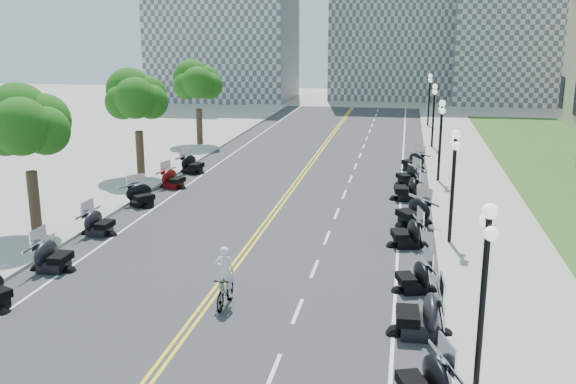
# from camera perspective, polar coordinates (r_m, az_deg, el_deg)

# --- Properties ---
(ground) EXTENTS (160.00, 160.00, 0.00)m
(ground) POSITION_cam_1_polar(r_m,az_deg,el_deg) (26.14, -4.63, -6.37)
(ground) COLOR gray
(road) EXTENTS (16.00, 90.00, 0.01)m
(road) POSITION_cam_1_polar(r_m,az_deg,el_deg) (35.43, -0.45, -0.78)
(road) COLOR #333335
(road) RESTS_ON ground
(centerline_yellow_a) EXTENTS (0.12, 90.00, 0.00)m
(centerline_yellow_a) POSITION_cam_1_polar(r_m,az_deg,el_deg) (35.45, -0.64, -0.76)
(centerline_yellow_a) COLOR yellow
(centerline_yellow_a) RESTS_ON road
(centerline_yellow_b) EXTENTS (0.12, 90.00, 0.00)m
(centerline_yellow_b) POSITION_cam_1_polar(r_m,az_deg,el_deg) (35.41, -0.26, -0.78)
(centerline_yellow_b) COLOR yellow
(centerline_yellow_b) RESTS_ON road
(edge_line_north) EXTENTS (0.12, 90.00, 0.00)m
(edge_line_north) POSITION_cam_1_polar(r_m,az_deg,el_deg) (34.83, 9.95, -1.25)
(edge_line_north) COLOR white
(edge_line_north) RESTS_ON road
(edge_line_south) EXTENTS (0.12, 90.00, 0.00)m
(edge_line_south) POSITION_cam_1_polar(r_m,az_deg,el_deg) (37.14, -10.19, -0.29)
(edge_line_south) COLOR white
(edge_line_south) RESTS_ON road
(lane_dash_4) EXTENTS (0.12, 2.00, 0.00)m
(lane_dash_4) POSITION_cam_1_polar(r_m,az_deg,el_deg) (18.39, -1.32, -15.66)
(lane_dash_4) COLOR white
(lane_dash_4) RESTS_ON road
(lane_dash_5) EXTENTS (0.12, 2.00, 0.00)m
(lane_dash_5) POSITION_cam_1_polar(r_m,az_deg,el_deg) (21.89, 0.85, -10.53)
(lane_dash_5) COLOR white
(lane_dash_5) RESTS_ON road
(lane_dash_6) EXTENTS (0.12, 2.00, 0.00)m
(lane_dash_6) POSITION_cam_1_polar(r_m,az_deg,el_deg) (25.53, 2.37, -6.82)
(lane_dash_6) COLOR white
(lane_dash_6) RESTS_ON road
(lane_dash_7) EXTENTS (0.12, 2.00, 0.00)m
(lane_dash_7) POSITION_cam_1_polar(r_m,az_deg,el_deg) (29.27, 3.49, -4.05)
(lane_dash_7) COLOR white
(lane_dash_7) RESTS_ON road
(lane_dash_8) EXTENTS (0.12, 2.00, 0.00)m
(lane_dash_8) POSITION_cam_1_polar(r_m,az_deg,el_deg) (33.07, 4.35, -1.91)
(lane_dash_8) COLOR white
(lane_dash_8) RESTS_ON road
(lane_dash_9) EXTENTS (0.12, 2.00, 0.00)m
(lane_dash_9) POSITION_cam_1_polar(r_m,az_deg,el_deg) (36.91, 5.02, -0.21)
(lane_dash_9) COLOR white
(lane_dash_9) RESTS_ON road
(lane_dash_10) EXTENTS (0.12, 2.00, 0.00)m
(lane_dash_10) POSITION_cam_1_polar(r_m,az_deg,el_deg) (40.78, 5.57, 1.16)
(lane_dash_10) COLOR white
(lane_dash_10) RESTS_ON road
(lane_dash_11) EXTENTS (0.12, 2.00, 0.00)m
(lane_dash_11) POSITION_cam_1_polar(r_m,az_deg,el_deg) (44.68, 6.03, 2.30)
(lane_dash_11) COLOR white
(lane_dash_11) RESTS_ON road
(lane_dash_12) EXTENTS (0.12, 2.00, 0.00)m
(lane_dash_12) POSITION_cam_1_polar(r_m,az_deg,el_deg) (48.59, 6.41, 3.26)
(lane_dash_12) COLOR white
(lane_dash_12) RESTS_ON road
(lane_dash_13) EXTENTS (0.12, 2.00, 0.00)m
(lane_dash_13) POSITION_cam_1_polar(r_m,az_deg,el_deg) (52.51, 6.74, 4.07)
(lane_dash_13) COLOR white
(lane_dash_13) RESTS_ON road
(lane_dash_14) EXTENTS (0.12, 2.00, 0.00)m
(lane_dash_14) POSITION_cam_1_polar(r_m,az_deg,el_deg) (56.45, 7.02, 4.77)
(lane_dash_14) COLOR white
(lane_dash_14) RESTS_ON road
(lane_dash_15) EXTENTS (0.12, 2.00, 0.00)m
(lane_dash_15) POSITION_cam_1_polar(r_m,az_deg,el_deg) (60.39, 7.26, 5.37)
(lane_dash_15) COLOR white
(lane_dash_15) RESTS_ON road
(lane_dash_16) EXTENTS (0.12, 2.00, 0.00)m
(lane_dash_16) POSITION_cam_1_polar(r_m,az_deg,el_deg) (64.34, 7.48, 5.91)
(lane_dash_16) COLOR white
(lane_dash_16) RESTS_ON road
(lane_dash_17) EXTENTS (0.12, 2.00, 0.00)m
(lane_dash_17) POSITION_cam_1_polar(r_m,az_deg,el_deg) (68.30, 7.67, 6.38)
(lane_dash_17) COLOR white
(lane_dash_17) RESTS_ON road
(lane_dash_18) EXTENTS (0.12, 2.00, 0.00)m
(lane_dash_18) POSITION_cam_1_polar(r_m,az_deg,el_deg) (72.26, 7.84, 6.80)
(lane_dash_18) COLOR white
(lane_dash_18) RESTS_ON road
(lane_dash_19) EXTENTS (0.12, 2.00, 0.00)m
(lane_dash_19) POSITION_cam_1_polar(r_m,az_deg,el_deg) (76.23, 7.99, 7.17)
(lane_dash_19) COLOR white
(lane_dash_19) RESTS_ON road
(sidewalk_north) EXTENTS (5.00, 90.00, 0.15)m
(sidewalk_north) POSITION_cam_1_polar(r_m,az_deg,el_deg) (35.04, 16.67, -1.45)
(sidewalk_north) COLOR #9E9991
(sidewalk_north) RESTS_ON ground
(sidewalk_south) EXTENTS (5.00, 90.00, 0.15)m
(sidewalk_south) POSITION_cam_1_polar(r_m,az_deg,el_deg) (38.74, -15.88, 0.08)
(sidewalk_south) COLOR #9E9991
(sidewalk_south) RESTS_ON ground
(distant_block_a) EXTENTS (18.00, 14.00, 26.00)m
(distant_block_a) POSITION_cam_1_polar(r_m,az_deg,el_deg) (89.12, -5.72, 16.60)
(distant_block_a) COLOR gray
(distant_block_a) RESTS_ON ground
(distant_block_c) EXTENTS (20.00, 14.00, 22.00)m
(distant_block_c) POSITION_cam_1_polar(r_m,az_deg,el_deg) (89.97, 21.10, 14.46)
(distant_block_c) COLOR gray
(distant_block_c) RESTS_ON ground
(street_lamp_1) EXTENTS (0.50, 1.20, 4.90)m
(street_lamp_1) POSITION_cam_1_polar(r_m,az_deg,el_deg) (17.06, 16.92, -9.09)
(street_lamp_1) COLOR black
(street_lamp_1) RESTS_ON sidewalk_north
(street_lamp_2) EXTENTS (0.50, 1.20, 4.90)m
(street_lamp_2) POSITION_cam_1_polar(r_m,az_deg,el_deg) (28.45, 14.42, 0.40)
(street_lamp_2) COLOR black
(street_lamp_2) RESTS_ON sidewalk_north
(street_lamp_3) EXTENTS (0.50, 1.20, 4.90)m
(street_lamp_3) POSITION_cam_1_polar(r_m,az_deg,el_deg) (40.20, 13.37, 4.42)
(street_lamp_3) COLOR black
(street_lamp_3) RESTS_ON sidewalk_north
(street_lamp_4) EXTENTS (0.50, 1.20, 4.90)m
(street_lamp_4) POSITION_cam_1_polar(r_m,az_deg,el_deg) (52.06, 12.80, 6.61)
(street_lamp_4) COLOR black
(street_lamp_4) RESTS_ON sidewalk_north
(street_lamp_5) EXTENTS (0.50, 1.20, 4.90)m
(street_lamp_5) POSITION_cam_1_polar(r_m,az_deg,el_deg) (63.98, 12.43, 7.99)
(street_lamp_5) COLOR black
(street_lamp_5) RESTS_ON sidewalk_north
(tree_2) EXTENTS (4.80, 4.80, 9.20)m
(tree_2) POSITION_cam_1_polar(r_m,az_deg,el_deg) (30.78, -22.16, 4.91)
(tree_2) COLOR #235619
(tree_2) RESTS_ON sidewalk_south
(tree_3) EXTENTS (4.80, 4.80, 9.20)m
(tree_3) POSITION_cam_1_polar(r_m,az_deg,el_deg) (41.30, -13.25, 7.69)
(tree_3) COLOR #235619
(tree_3) RESTS_ON sidewalk_south
(tree_4) EXTENTS (4.80, 4.80, 9.20)m
(tree_4) POSITION_cam_1_polar(r_m,az_deg,el_deg) (52.46, -7.99, 9.24)
(tree_4) COLOR #235619
(tree_4) RESTS_ON sidewalk_south
(motorcycle_n_3) EXTENTS (2.46, 2.46, 1.35)m
(motorcycle_n_3) POSITION_cam_1_polar(r_m,az_deg,el_deg) (17.11, 12.05, -15.89)
(motorcycle_n_3) COLOR black
(motorcycle_n_3) RESTS_ON road
(motorcycle_n_4) EXTENTS (2.31, 2.31, 1.56)m
(motorcycle_n_4) POSITION_cam_1_polar(r_m,az_deg,el_deg) (20.37, 11.62, -10.42)
(motorcycle_n_4) COLOR black
(motorcycle_n_4) RESTS_ON road
(motorcycle_n_5) EXTENTS (2.23, 2.23, 1.25)m
(motorcycle_n_5) POSITION_cam_1_polar(r_m,az_deg,el_deg) (23.64, 11.13, -7.26)
(motorcycle_n_5) COLOR black
(motorcycle_n_5) RESTS_ON road
(motorcycle_n_6) EXTENTS (2.36, 2.36, 1.38)m
(motorcycle_n_6) POSITION_cam_1_polar(r_m,az_deg,el_deg) (28.32, 10.53, -3.46)
(motorcycle_n_6) COLOR black
(motorcycle_n_6) RESTS_ON road
(motorcycle_n_7) EXTENTS (2.95, 2.95, 1.49)m
(motorcycle_n_7) POSITION_cam_1_polar(r_m,az_deg,el_deg) (31.43, 11.09, -1.61)
(motorcycle_n_7) COLOR black
(motorcycle_n_7) RESTS_ON road
(motorcycle_n_8) EXTENTS (2.33, 2.33, 1.49)m
(motorcycle_n_8) POSITION_cam_1_polar(r_m,az_deg,el_deg) (36.02, 10.54, 0.44)
(motorcycle_n_8) COLOR black
(motorcycle_n_8) RESTS_ON road
(motorcycle_n_9) EXTENTS (2.52, 2.52, 1.32)m
(motorcycle_n_9) POSITION_cam_1_polar(r_m,az_deg,el_deg) (39.68, 10.64, 1.58)
(motorcycle_n_9) COLOR black
(motorcycle_n_9) RESTS_ON road
(motorcycle_n_10) EXTENTS (2.66, 2.66, 1.32)m
(motorcycle_n_10) POSITION_cam_1_polar(r_m,az_deg,el_deg) (43.94, 11.06, 2.78)
(motorcycle_n_10) COLOR black
(motorcycle_n_10) RESTS_ON road
(motorcycle_s_5) EXTENTS (1.98, 1.98, 1.38)m
(motorcycle_s_5) POSITION_cam_1_polar(r_m,az_deg,el_deg) (26.73, -20.18, -5.19)
(motorcycle_s_5) COLOR black
(motorcycle_s_5) RESTS_ON road
(motorcycle_s_6) EXTENTS (1.95, 1.95, 1.30)m
(motorcycle_s_6) POSITION_cam_1_polar(r_m,az_deg,el_deg) (30.67, -16.47, -2.52)
(motorcycle_s_6) COLOR black
(motorcycle_s_6) RESTS_ON road
(motorcycle_s_7) EXTENTS (2.67, 2.67, 1.33)m
(motorcycle_s_7) POSITION_cam_1_polar(r_m,az_deg,el_deg) (35.14, -12.90, -0.16)
(motorcycle_s_7) COLOR black
(motorcycle_s_7) RESTS_ON road
(motorcycle_s_8) EXTENTS (2.20, 2.20, 1.29)m
(motorcycle_s_8) POSITION_cam_1_polar(r_m,az_deg,el_deg) (38.75, -10.18, 1.27)
(motorcycle_s_8) COLOR #590A0C
(motorcycle_s_8) RESTS_ON road
(motorcycle_s_9) EXTENTS (2.42, 2.42, 1.36)m
(motorcycle_s_9) POSITION_cam_1_polar(r_m,az_deg,el_deg) (42.64, -8.49, 2.56)
(motorcycle_s_9) COLOR black
(motorcycle_s_9) RESTS_ON road
(bicycle) EXTENTS (0.57, 1.86, 1.11)m
(bicycle) POSITION_cam_1_polar(r_m,az_deg,el_deg) (22.18, -5.61, -8.71)
(bicycle) COLOR #A51414
(bicycle) RESTS_ON road
(cyclist_rider) EXTENTS (0.65, 0.43, 1.80)m
(cyclist_rider) POSITION_cam_1_polar(r_m,az_deg,el_deg) (21.66, -5.70, -5.17)
(cyclist_rider) COLOR white
(cyclist_rider) RESTS_ON bicycle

